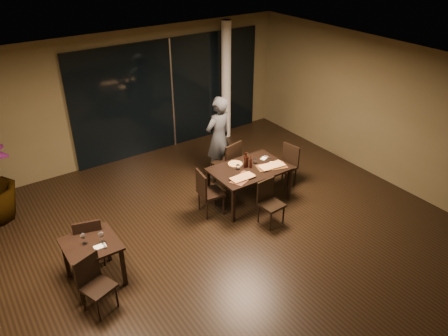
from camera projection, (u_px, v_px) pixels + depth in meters
ground at (231, 237)px, 7.95m from camera, size 8.00×8.00×0.00m
wall_back at (131, 95)px, 10.13m from camera, size 8.00×0.10×3.00m
wall_right at (388, 113)px, 9.20m from camera, size 0.10×8.00×3.00m
ceiling at (232, 75)px, 6.47m from camera, size 8.00×8.00×0.04m
window_panel at (172, 94)px, 10.63m from camera, size 5.00×0.06×2.70m
column at (226, 81)px, 11.02m from camera, size 0.24×0.24×3.00m
main_table at (249, 171)px, 8.68m from camera, size 1.50×1.00×0.75m
side_table at (92, 250)px, 6.68m from camera, size 0.80×0.80×0.75m
chair_main_far at (229, 161)px, 9.28m from camera, size 0.56×0.56×1.02m
chair_main_near at (269, 200)px, 8.14m from camera, size 0.43×0.43×0.87m
chair_main_left at (207, 191)px, 8.34m from camera, size 0.49×0.49×0.94m
chair_main_right at (287, 163)px, 9.34m from camera, size 0.49×0.49×0.90m
chair_side_far at (89, 239)px, 7.06m from camera, size 0.54×0.54×0.94m
chair_side_near at (94, 281)px, 6.27m from camera, size 0.53×0.53×0.89m
diner at (218, 138)px, 9.42m from camera, size 0.70×0.54×1.88m
pizza_board_left at (242, 178)px, 8.29m from camera, size 0.60×0.46×0.01m
pizza_board_right at (272, 167)px, 8.69m from camera, size 0.66×0.47×0.01m
oblong_pizza_left at (243, 178)px, 8.28m from camera, size 0.46×0.21×0.02m
oblong_pizza_right at (272, 166)px, 8.68m from camera, size 0.52×0.28×0.02m
round_pizza at (235, 164)px, 8.78m from camera, size 0.28×0.28×0.01m
bottle_a at (246, 160)px, 8.60m from camera, size 0.07×0.07×0.33m
bottle_b at (251, 162)px, 8.60m from camera, size 0.06×0.06×0.26m
bottle_c at (247, 160)px, 8.62m from camera, size 0.07×0.07×0.31m
tumbler_left at (238, 167)px, 8.59m from camera, size 0.08×0.08×0.10m
tumbler_right at (255, 161)px, 8.80m from camera, size 0.08×0.08×0.09m
napkin_near at (275, 163)px, 8.83m from camera, size 0.20×0.16×0.01m
napkin_far at (264, 158)px, 9.00m from camera, size 0.20×0.16×0.01m
wine_glass_a at (84, 239)px, 6.56m from camera, size 0.08×0.08×0.19m
wine_glass_b at (101, 237)px, 6.59m from camera, size 0.09×0.09×0.19m
side_napkin at (100, 247)px, 6.54m from camera, size 0.18×0.12×0.01m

